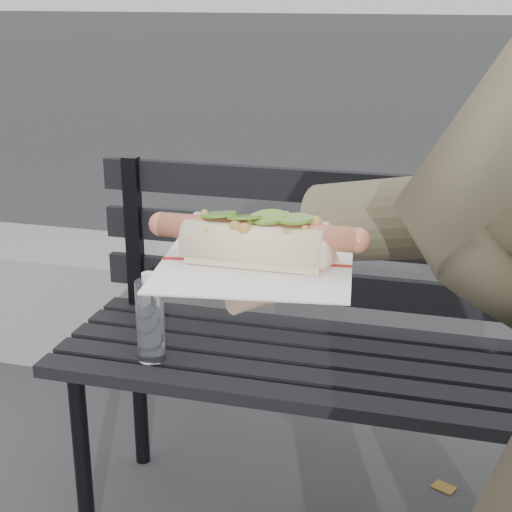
# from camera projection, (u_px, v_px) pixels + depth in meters

# --- Properties ---
(park_bench) EXTENTS (1.50, 0.44, 0.88)m
(park_bench) POSITION_uv_depth(u_px,v_px,m) (377.00, 334.00, 1.82)
(park_bench) COLOR black
(park_bench) RESTS_ON ground
(concrete_block) EXTENTS (1.20, 0.40, 0.40)m
(concrete_block) POSITION_uv_depth(u_px,v_px,m) (103.00, 300.00, 2.87)
(concrete_block) COLOR slate
(concrete_block) RESTS_ON ground
(held_hotdog) EXTENTS (0.64, 0.30, 0.20)m
(held_hotdog) POSITION_uv_depth(u_px,v_px,m) (470.00, 223.00, 0.77)
(held_hotdog) COLOR brown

